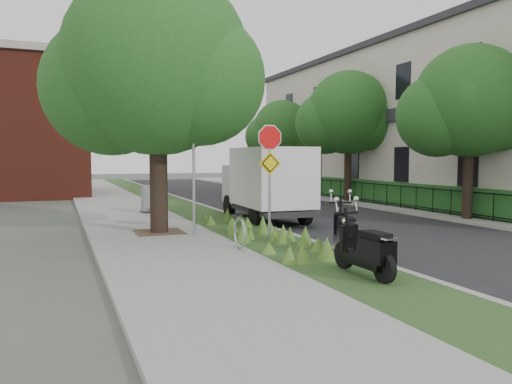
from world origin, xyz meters
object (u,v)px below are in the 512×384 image
at_px(scooter_far, 345,236).
at_px(box_truck, 267,181).
at_px(sign_assembly, 270,158).
at_px(utility_cabinet, 151,199).
at_px(scooter_near, 370,255).

relative_size(scooter_far, box_truck, 0.34).
bearing_deg(sign_assembly, box_truck, 68.01).
relative_size(sign_assembly, box_truck, 0.63).
height_order(scooter_far, utility_cabinet, utility_cabinet).
xyz_separation_m(sign_assembly, utility_cabinet, (-1.86, 7.71, -1.69)).
xyz_separation_m(sign_assembly, scooter_far, (0.72, -2.70, -1.79)).
bearing_deg(sign_assembly, utility_cabinet, 103.59).
height_order(box_truck, utility_cabinet, box_truck).
distance_m(scooter_far, box_truck, 7.04).
xyz_separation_m(scooter_near, utility_cabinet, (-1.80, 12.50, 0.10)).
xyz_separation_m(box_truck, utility_cabinet, (-3.56, 3.50, -0.85)).
bearing_deg(utility_cabinet, scooter_far, -76.04).
height_order(scooter_near, scooter_far, scooter_near).
bearing_deg(box_truck, sign_assembly, -111.99).
distance_m(sign_assembly, utility_cabinet, 8.11).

